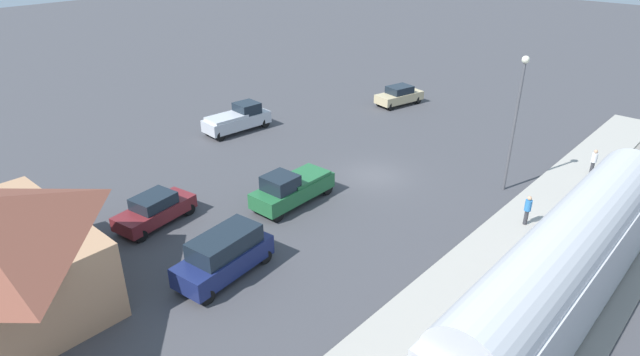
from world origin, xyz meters
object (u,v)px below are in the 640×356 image
at_px(suv_navy, 224,255).
at_px(pickup_silver, 238,119).
at_px(sedan_tan, 399,95).
at_px(sedan_maroon, 155,210).
at_px(pickup_green, 292,188).
at_px(pedestrian_on_platform, 528,208).
at_px(pedestrian_waiting_far, 594,160).
at_px(light_pole_near_platform, 517,110).

bearing_deg(suv_navy, pickup_silver, -41.75).
bearing_deg(sedan_tan, sedan_maroon, 94.51).
bearing_deg(pickup_green, sedan_maroon, 59.52).
bearing_deg(pickup_green, pedestrian_on_platform, -150.62).
bearing_deg(sedan_tan, pickup_green, 106.84).
relative_size(sedan_tan, suv_navy, 0.94).
bearing_deg(pedestrian_waiting_far, pickup_silver, 22.41).
distance_m(pickup_green, pickup_silver, 13.05).
height_order(pedestrian_waiting_far, sedan_maroon, pedestrian_waiting_far).
height_order(pedestrian_on_platform, sedan_maroon, pedestrian_on_platform).
relative_size(suv_navy, light_pole_near_platform, 0.61).
distance_m(pedestrian_on_platform, sedan_tan, 22.12).
height_order(pickup_silver, suv_navy, suv_navy).
xyz_separation_m(pedestrian_waiting_far, suv_navy, (9.38, 22.65, -0.13)).
bearing_deg(pedestrian_waiting_far, pedestrian_on_platform, 86.28).
distance_m(pedestrian_waiting_far, suv_navy, 24.51).
xyz_separation_m(pedestrian_waiting_far, pickup_green, (12.05, 15.53, -0.25)).
bearing_deg(sedan_tan, pickup_silver, 68.25).
height_order(pickup_green, sedan_tan, pickup_green).
height_order(pickup_green, pickup_silver, same).
bearing_deg(light_pole_near_platform, pickup_green, 50.02).
distance_m(pedestrian_on_platform, pickup_green, 13.15).
height_order(pedestrian_on_platform, pickup_silver, pickup_silver).
xyz_separation_m(pedestrian_on_platform, sedan_maroon, (15.40, 13.15, -0.40)).
bearing_deg(pedestrian_waiting_far, sedan_maroon, 54.27).
distance_m(sedan_maroon, suv_navy, 6.63).
bearing_deg(suv_navy, pedestrian_waiting_far, -112.49).
relative_size(pedestrian_on_platform, sedan_tan, 0.36).
height_order(suv_navy, light_pole_near_platform, light_pole_near_platform).
bearing_deg(sedan_tan, pedestrian_on_platform, 142.31).
height_order(sedan_tan, light_pole_near_platform, light_pole_near_platform).
xyz_separation_m(sedan_maroon, pickup_silver, (7.79, -12.42, 0.15)).
distance_m(pickup_green, sedan_maroon, 7.77).
relative_size(pedestrian_on_platform, pickup_green, 0.31).
relative_size(pickup_green, pickup_silver, 0.98).
bearing_deg(light_pole_near_platform, pedestrian_waiting_far, -123.24).
bearing_deg(sedan_tan, pedestrian_waiting_far, 166.20).
height_order(sedan_maroon, sedan_tan, same).
bearing_deg(sedan_maroon, pickup_silver, -57.92).
xyz_separation_m(pedestrian_waiting_far, light_pole_near_platform, (3.48, 5.32, 3.94)).
distance_m(pickup_silver, suv_navy, 19.29).
distance_m(pickup_silver, light_pole_near_platform, 21.20).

